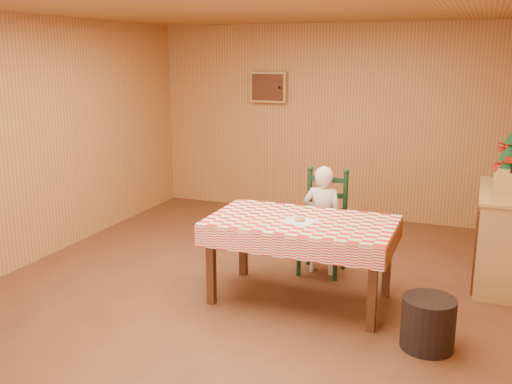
% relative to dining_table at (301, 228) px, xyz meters
% --- Properties ---
extents(ground, '(6.00, 6.00, 0.00)m').
position_rel_dining_table_xyz_m(ground, '(-0.49, -0.07, -0.69)').
color(ground, brown).
rests_on(ground, ground).
extents(cabin_walls, '(5.10, 6.05, 2.65)m').
position_rel_dining_table_xyz_m(cabin_walls, '(-0.49, 0.46, 1.14)').
color(cabin_walls, '#BB7F43').
rests_on(cabin_walls, ground).
extents(dining_table, '(1.66, 0.96, 0.77)m').
position_rel_dining_table_xyz_m(dining_table, '(0.00, 0.00, 0.00)').
color(dining_table, '#4B2614').
rests_on(dining_table, ground).
extents(ladder_chair, '(0.44, 0.40, 1.08)m').
position_rel_dining_table_xyz_m(ladder_chair, '(0.00, 0.79, -0.18)').
color(ladder_chair, black).
rests_on(ladder_chair, ground).
extents(seated_child, '(0.41, 0.27, 1.12)m').
position_rel_dining_table_xyz_m(seated_child, '(-0.00, 0.73, -0.13)').
color(seated_child, silver).
rests_on(seated_child, ground).
extents(napkin, '(0.32, 0.32, 0.00)m').
position_rel_dining_table_xyz_m(napkin, '(-0.00, -0.05, 0.08)').
color(napkin, white).
rests_on(napkin, dining_table).
extents(donut, '(0.10, 0.10, 0.03)m').
position_rel_dining_table_xyz_m(donut, '(-0.00, -0.05, 0.10)').
color(donut, '#CD8E49').
rests_on(donut, napkin).
extents(shelf_unit, '(0.54, 1.24, 0.93)m').
position_rel_dining_table_xyz_m(shelf_unit, '(1.72, 1.16, -0.22)').
color(shelf_unit, tan).
rests_on(shelf_unit, ground).
extents(christmas_tree, '(0.34, 0.34, 0.62)m').
position_rel_dining_table_xyz_m(christmas_tree, '(1.73, 1.41, 0.52)').
color(christmas_tree, '#4B2614').
rests_on(christmas_tree, shelf_unit).
extents(flower_arrangement, '(0.27, 0.27, 0.38)m').
position_rel_dining_table_xyz_m(flower_arrangement, '(1.68, 1.71, 0.43)').
color(flower_arrangement, '#A91A0F').
rests_on(flower_arrangement, shelf_unit).
extents(storage_bin, '(0.44, 0.44, 0.41)m').
position_rel_dining_table_xyz_m(storage_bin, '(1.17, -0.48, -0.48)').
color(storage_bin, black).
rests_on(storage_bin, ground).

